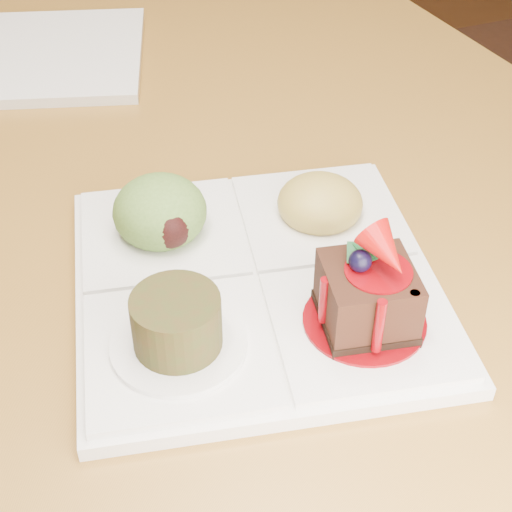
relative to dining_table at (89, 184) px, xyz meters
name	(u,v)px	position (x,y,z in m)	size (l,w,h in m)	color
dining_table	(89,184)	(0.00, 0.00, 0.00)	(1.00, 1.80, 0.75)	olive
sampler_plate	(253,266)	(0.06, -0.29, 0.09)	(0.34, 0.34, 0.11)	white
second_plate	(42,55)	(0.00, 0.18, 0.07)	(0.23, 0.23, 0.01)	white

